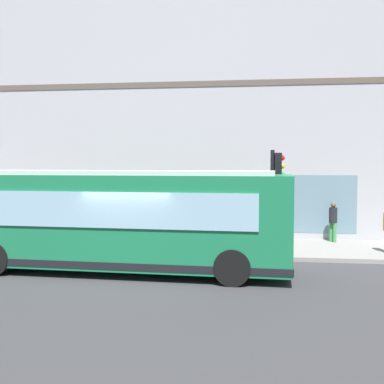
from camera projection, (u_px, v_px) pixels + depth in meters
The scene contains 9 objects.
ground at pixel (134, 275), 14.08m from camera, with size 120.00×120.00×0.00m, color #38383A.
sidewalk_curb at pixel (164, 246), 18.67m from camera, with size 4.09×40.00×0.15m, color gray.
building_corner at pixel (183, 107), 23.41m from camera, with size 6.26×21.82×12.03m.
city_bus_nearside at pixel (123, 221), 14.52m from camera, with size 2.97×10.14×3.07m.
traffic_light_near_corner at pixel (276, 182), 16.44m from camera, with size 0.32×0.49×3.59m.
fire_hydrant at pixel (205, 234), 18.71m from camera, with size 0.35×0.35×0.74m.
pedestrian_walking_along_curb at pixel (280, 215), 19.28m from camera, with size 0.32×0.32×1.82m.
pedestrian_near_building_entrance at pixel (333, 219), 19.12m from camera, with size 0.32×0.32×1.59m.
newspaper_vending_box at pixel (34, 226), 20.67m from camera, with size 0.44×0.42×0.90m.
Camera 1 is at (-13.56, -3.54, 3.29)m, focal length 44.95 mm.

